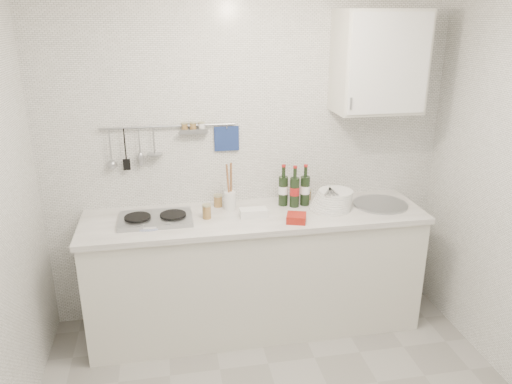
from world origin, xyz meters
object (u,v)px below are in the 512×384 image
plate_stack_sink (333,200)px  wine_bottles (294,186)px  wall_cabinet (379,62)px  utensil_crock (230,198)px  plate_stack_hob (150,221)px

plate_stack_sink → wine_bottles: bearing=158.2°
wine_bottles → wall_cabinet: bearing=0.5°
plate_stack_sink → utensil_crock: utensil_crock is taller
wall_cabinet → wine_bottles: 1.05m
wall_cabinet → plate_stack_hob: wall_cabinet is taller
plate_stack_hob → utensil_crock: bearing=15.9°
plate_stack_hob → plate_stack_sink: plate_stack_sink is taller
wall_cabinet → wine_bottles: wall_cabinet is taller
wine_bottles → utensil_crock: 0.48m
plate_stack_sink → wall_cabinet: bearing=18.9°
wine_bottles → plate_stack_sink: bearing=-21.8°
plate_stack_hob → utensil_crock: size_ratio=0.81×
wall_cabinet → plate_stack_sink: wall_cabinet is taller
wine_bottles → utensil_crock: (-0.48, 0.02, -0.07)m
plate_stack_sink → utensil_crock: 0.75m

